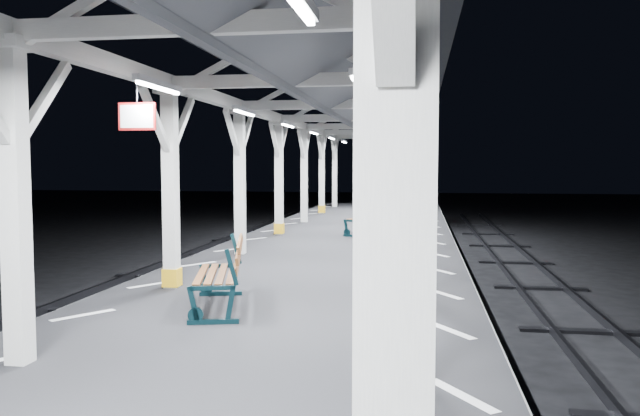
# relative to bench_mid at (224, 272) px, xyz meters

# --- Properties ---
(ground) EXTENTS (120.00, 120.00, 0.00)m
(ground) POSITION_rel_bench_mid_xyz_m (0.67, -0.70, -1.53)
(ground) COLOR black
(ground) RESTS_ON ground
(platform) EXTENTS (6.00, 50.00, 1.00)m
(platform) POSITION_rel_bench_mid_xyz_m (0.67, -0.70, -1.03)
(platform) COLOR black
(platform) RESTS_ON ground
(hazard_stripes_left) EXTENTS (1.00, 48.00, 0.01)m
(hazard_stripes_left) POSITION_rel_bench_mid_xyz_m (-1.78, -0.70, -0.52)
(hazard_stripes_left) COLOR silver
(hazard_stripes_left) RESTS_ON platform
(hazard_stripes_right) EXTENTS (1.00, 48.00, 0.01)m
(hazard_stripes_right) POSITION_rel_bench_mid_xyz_m (3.12, -0.70, -0.52)
(hazard_stripes_right) COLOR silver
(hazard_stripes_right) RESTS_ON platform
(canopy) EXTENTS (5.40, 49.00, 4.65)m
(canopy) POSITION_rel_bench_mid_xyz_m (0.67, -0.72, 3.03)
(canopy) COLOR silver
(canopy) RESTS_ON platform
(bench_mid) EXTENTS (1.12, 1.94, 0.99)m
(bench_mid) POSITION_rel_bench_mid_xyz_m (0.00, 0.00, 0.00)
(bench_mid) COLOR black
(bench_mid) RESTS_ON platform
(bench_far) EXTENTS (1.32, 1.89, 0.96)m
(bench_far) POSITION_rel_bench_mid_xyz_m (1.34, 9.74, -0.02)
(bench_far) COLOR black
(bench_far) RESTS_ON platform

